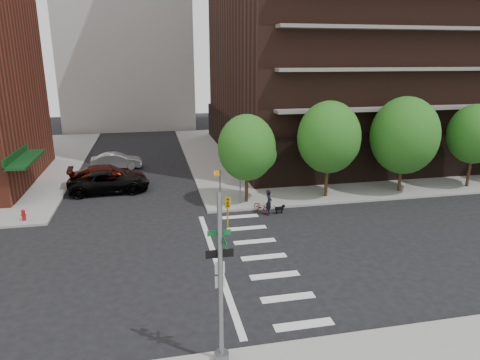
% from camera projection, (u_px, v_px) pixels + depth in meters
% --- Properties ---
extents(ground, '(120.00, 120.00, 0.00)m').
position_uv_depth(ground, '(207.00, 263.00, 21.68)').
color(ground, black).
rests_on(ground, ground).
extents(sidewalk_ne, '(39.00, 33.00, 0.15)m').
position_uv_depth(sidewalk_ne, '(360.00, 150.00, 47.84)').
color(sidewalk_ne, gray).
rests_on(sidewalk_ne, ground).
extents(crosswalk, '(3.85, 13.00, 0.01)m').
position_uv_depth(crosswalk, '(249.00, 258.00, 22.12)').
color(crosswalk, silver).
rests_on(crosswalk, ground).
extents(tree_a, '(4.00, 4.00, 5.90)m').
position_uv_depth(tree_a, '(247.00, 148.00, 29.35)').
color(tree_a, '#301E11').
rests_on(tree_a, sidewalk_ne).
extents(tree_b, '(4.50, 4.50, 6.65)m').
position_uv_depth(tree_b, '(329.00, 137.00, 30.41)').
color(tree_b, '#301E11').
rests_on(tree_b, sidewalk_ne).
extents(tree_c, '(5.00, 5.00, 6.80)m').
position_uv_depth(tree_c, '(405.00, 136.00, 31.63)').
color(tree_c, '#301E11').
rests_on(tree_c, sidewalk_ne).
extents(tree_d, '(4.00, 4.00, 6.20)m').
position_uv_depth(tree_d, '(475.00, 134.00, 32.86)').
color(tree_d, '#301E11').
rests_on(tree_d, sidewalk_ne).
extents(traffic_signal, '(0.90, 0.75, 6.00)m').
position_uv_depth(traffic_signal, '(222.00, 293.00, 13.80)').
color(traffic_signal, slate).
rests_on(traffic_signal, sidewalk_s).
extents(pedestrian_signal, '(2.18, 0.67, 2.60)m').
position_uv_depth(pedestrian_signal, '(224.00, 182.00, 29.08)').
color(pedestrian_signal, slate).
rests_on(pedestrian_signal, sidewalk_ne).
extents(fire_hydrant, '(0.24, 0.24, 0.73)m').
position_uv_depth(fire_hydrant, '(24.00, 214.00, 26.77)').
color(fire_hydrant, '#A50C0C').
rests_on(fire_hydrant, sidewalk_nw).
extents(parked_car_black, '(2.98, 6.12, 1.68)m').
position_uv_depth(parked_car_black, '(109.00, 182.00, 32.78)').
color(parked_car_black, black).
rests_on(parked_car_black, ground).
extents(parked_car_maroon, '(2.97, 6.18, 1.74)m').
position_uv_depth(parked_car_maroon, '(108.00, 176.00, 34.24)').
color(parked_car_maroon, '#3F0D04').
rests_on(parked_car_maroon, ground).
extents(parked_car_silver, '(1.74, 4.63, 1.51)m').
position_uv_depth(parked_car_silver, '(116.00, 161.00, 39.71)').
color(parked_car_silver, '#ABAFB2').
rests_on(parked_car_silver, ground).
extents(scooter, '(1.08, 1.61, 0.80)m').
position_uv_depth(scooter, '(261.00, 207.00, 28.59)').
color(scooter, maroon).
rests_on(scooter, ground).
extents(dog_walker, '(0.73, 0.61, 1.71)m').
position_uv_depth(dog_walker, '(269.00, 202.00, 28.07)').
color(dog_walker, black).
rests_on(dog_walker, ground).
extents(dog, '(0.68, 0.25, 0.56)m').
position_uv_depth(dog, '(280.00, 208.00, 28.41)').
color(dog, black).
rests_on(dog, ground).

